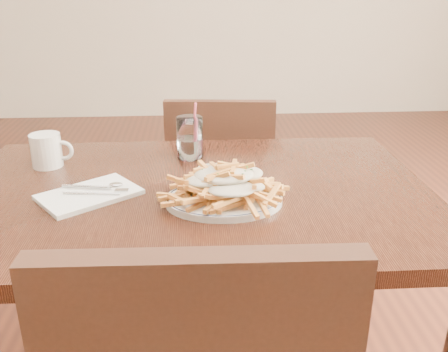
{
  "coord_description": "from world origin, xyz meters",
  "views": [
    {
      "loc": [
        0.0,
        -1.16,
        1.26
      ],
      "look_at": [
        0.07,
        -0.09,
        0.82
      ],
      "focal_mm": 40.0,
      "sensor_mm": 36.0,
      "label": 1
    }
  ],
  "objects": [
    {
      "name": "napkin",
      "position": [
        -0.26,
        -0.03,
        0.76
      ],
      "size": [
        0.27,
        0.25,
        0.01
      ],
      "primitive_type": "cube",
      "rotation": [
        0.0,
        0.0,
        0.64
      ],
      "color": "white",
      "rests_on": "table"
    },
    {
      "name": "water_glass",
      "position": [
        -0.01,
        0.24,
        0.8
      ],
      "size": [
        0.08,
        0.08,
        0.17
      ],
      "color": "white",
      "rests_on": "table"
    },
    {
      "name": "coffee_mug",
      "position": [
        -0.41,
        0.19,
        0.8
      ],
      "size": [
        0.12,
        0.08,
        0.09
      ],
      "color": "silver",
      "rests_on": "table"
    },
    {
      "name": "cutlery",
      "position": [
        -0.26,
        -0.02,
        0.76
      ],
      "size": [
        0.18,
        0.07,
        0.01
      ],
      "color": "silver",
      "rests_on": "napkin"
    },
    {
      "name": "loaded_fries",
      "position": [
        0.07,
        -0.09,
        0.81
      ],
      "size": [
        0.28,
        0.23,
        0.08
      ],
      "color": "#D38E40",
      "rests_on": "fries_plate"
    },
    {
      "name": "fries_plate",
      "position": [
        0.07,
        -0.09,
        0.76
      ],
      "size": [
        0.34,
        0.31,
        0.02
      ],
      "color": "silver",
      "rests_on": "table"
    },
    {
      "name": "chair_far",
      "position": [
        0.1,
        0.63,
        0.48
      ],
      "size": [
        0.42,
        0.42,
        0.85
      ],
      "color": "black",
      "rests_on": "ground"
    },
    {
      "name": "table",
      "position": [
        0.0,
        0.0,
        0.67
      ],
      "size": [
        1.2,
        0.8,
        0.75
      ],
      "color": "black",
      "rests_on": "ground"
    }
  ]
}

